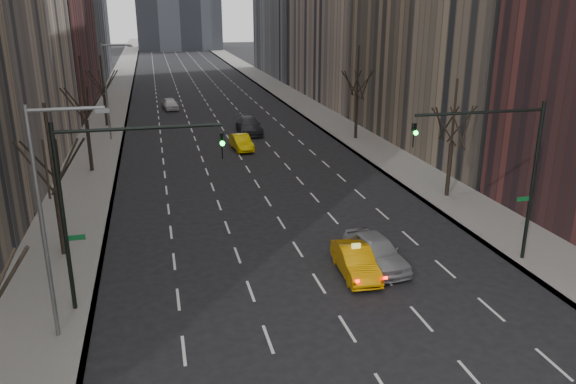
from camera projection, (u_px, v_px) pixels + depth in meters
sidewalk_left at (114, 100)px, 77.09m from camera, size 4.50×320.00×0.15m
sidewalk_right at (287, 94)px, 82.51m from camera, size 4.50×320.00×0.15m
tree_lw_b at (56, 188)px, 27.99m from camera, size 3.36×3.50×7.82m
tree_lw_c at (87, 121)px, 42.66m from camera, size 3.36×3.50×8.74m
tree_lw_d at (104, 94)px, 59.43m from camera, size 3.36×3.50×7.36m
tree_rw_b at (451, 144)px, 36.99m from camera, size 3.36×3.50×7.82m
tree_rw_c at (357, 98)px, 53.51m from camera, size 3.36×3.50×8.74m
traffic_mast_left at (104, 186)px, 22.53m from camera, size 6.69×0.39×8.00m
traffic_mast_right at (505, 158)px, 26.56m from camera, size 6.69×0.39×8.00m
streetlight_near at (50, 202)px, 20.26m from camera, size 2.83×0.22×9.00m
streetlight_far at (109, 82)px, 52.58m from camera, size 2.83×0.22×9.00m
taxi_sedan at (355, 261)px, 26.94m from camera, size 1.70×4.29×1.39m
silver_sedan_ahead at (376, 251)px, 27.82m from camera, size 2.35×4.86×1.60m
far_taxi at (241, 142)px, 50.59m from camera, size 1.80×4.27×1.37m
far_suv_grey at (249, 125)px, 57.12m from camera, size 2.37×5.65×1.63m
far_car_white at (170, 104)px, 70.41m from camera, size 2.21×4.43×1.45m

